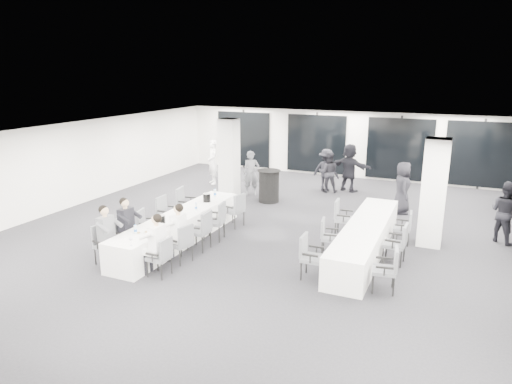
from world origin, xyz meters
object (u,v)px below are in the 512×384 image
at_px(standing_guest_e, 403,184).
at_px(chair_side_left_mid, 328,234).
at_px(cocktail_table, 269,186).
at_px(standing_guest_a, 251,170).
at_px(ice_bucket_near, 161,220).
at_px(banquet_table_side, 365,238).
at_px(chair_main_right_fourth, 217,219).
at_px(chair_main_right_second, 182,241).
at_px(standing_guest_g, 213,159).
at_px(chair_side_right_near, 388,267).
at_px(chair_main_right_far, 236,208).
at_px(chair_main_left_near, 104,242).
at_px(banquet_table_main, 180,228).
at_px(chair_main_left_second, 124,233).
at_px(standing_guest_c, 326,167).
at_px(chair_main_right_near, 162,255).
at_px(standing_guest_h, 506,208).
at_px(standing_guest_b, 328,170).
at_px(chair_side_left_far, 342,216).
at_px(chair_side_right_mid, 398,241).
at_px(chair_side_left_near, 310,254).
at_px(chair_main_right_mid, 202,228).
at_px(chair_main_left_mid, 146,224).
at_px(standing_guest_f, 350,164).
at_px(ice_bucket_far, 207,198).
at_px(chair_main_left_far, 185,202).
at_px(chair_main_left_fourth, 166,211).
at_px(chair_side_right_far, 405,226).

bearing_deg(standing_guest_e, chair_side_left_mid, 149.18).
xyz_separation_m(cocktail_table, standing_guest_e, (4.36, 0.51, 0.38)).
relative_size(standing_guest_a, ice_bucket_near, 7.31).
xyz_separation_m(banquet_table_side, chair_main_right_fourth, (-3.81, -0.68, 0.21)).
height_order(chair_main_right_second, standing_guest_g, standing_guest_g).
bearing_deg(chair_side_right_near, chair_main_right_far, 53.55).
height_order(chair_main_left_near, ice_bucket_near, ice_bucket_near).
distance_m(chair_side_right_near, standing_guest_a, 8.16).
height_order(banquet_table_main, banquet_table_side, same).
relative_size(chair_main_left_second, standing_guest_g, 0.44).
xyz_separation_m(chair_main_left_near, chair_main_right_far, (1.67, 3.59, 0.04)).
height_order(cocktail_table, standing_guest_c, standing_guest_c).
xyz_separation_m(chair_main_right_near, standing_guest_h, (7.02, 5.44, 0.43)).
bearing_deg(standing_guest_b, chair_side_left_far, 93.65).
height_order(chair_main_right_fourth, chair_side_right_mid, chair_main_right_fourth).
bearing_deg(chair_side_left_near, chair_main_right_mid, -100.21).
xyz_separation_m(chair_main_right_second, chair_side_left_far, (2.98, 3.35, 0.04)).
xyz_separation_m(chair_main_left_mid, standing_guest_f, (3.72, 7.47, 0.53)).
bearing_deg(standing_guest_f, cocktail_table, 72.13).
distance_m(chair_main_right_near, chair_side_right_near, 4.83).
distance_m(chair_side_left_mid, standing_guest_h, 4.87).
xyz_separation_m(chair_main_left_near, standing_guest_f, (3.72, 9.03, 0.49)).
distance_m(standing_guest_f, ice_bucket_near, 8.50).
bearing_deg(ice_bucket_near, chair_main_left_mid, 148.48).
bearing_deg(ice_bucket_far, chair_main_right_fourth, -46.63).
relative_size(chair_main_right_near, chair_side_right_near, 0.94).
height_order(chair_main_right_near, ice_bucket_far, ice_bucket_far).
xyz_separation_m(chair_main_left_mid, chair_main_right_fourth, (1.66, 0.89, 0.09)).
distance_m(chair_main_right_far, standing_guest_a, 3.62).
relative_size(chair_side_right_mid, ice_bucket_far, 4.00).
relative_size(chair_main_left_far, standing_guest_f, 0.50).
bearing_deg(chair_main_left_second, chair_main_left_mid, -171.55).
bearing_deg(banquet_table_side, chair_side_left_near, -113.36).
distance_m(cocktail_table, standing_guest_a, 1.16).
relative_size(chair_main_left_mid, chair_main_left_far, 0.86).
distance_m(standing_guest_g, ice_bucket_near, 7.38).
bearing_deg(standing_guest_f, standing_guest_g, 33.71).
bearing_deg(chair_main_right_mid, standing_guest_h, -63.11).
relative_size(chair_main_left_mid, standing_guest_e, 0.46).
height_order(standing_guest_a, standing_guest_e, standing_guest_e).
distance_m(banquet_table_side, chair_side_right_mid, 0.94).
height_order(standing_guest_g, standing_guest_h, standing_guest_g).
distance_m(banquet_table_main, standing_guest_g, 6.55).
height_order(chair_side_left_near, ice_bucket_far, ice_bucket_far).
height_order(cocktail_table, standing_guest_b, standing_guest_b).
height_order(chair_main_left_fourth, chair_side_right_far, chair_main_left_fourth).
xyz_separation_m(standing_guest_a, ice_bucket_far, (0.30, -3.74, -0.05)).
distance_m(standing_guest_c, standing_guest_e, 3.50).
height_order(chair_main_left_mid, chair_main_right_far, chair_main_right_far).
bearing_deg(chair_main_left_mid, chair_side_right_far, 98.28).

